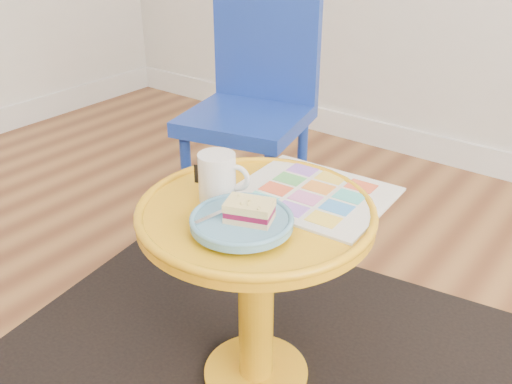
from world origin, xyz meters
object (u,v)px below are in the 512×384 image
Objects in this scene: side_table at (256,262)px; chair at (254,98)px; mug at (218,176)px; plate at (242,222)px; newspaper at (312,194)px.

side_table is 0.74m from chair.
chair reaches higher than mug.
chair is at bearing 125.92° from plate.
side_table is 0.18m from plate.
chair is at bearing 103.30° from mug.
plate reaches higher than side_table.
side_table is 0.21m from mug.
mug is (-0.09, -0.01, 0.19)m from side_table.
side_table is 4.45× the size of mug.
plate is at bearing -70.34° from side_table.
chair reaches higher than side_table.
plate reaches higher than newspaper.
chair is 4.08× the size of plate.
mug is at bearing 149.24° from plate.
plate is at bearing -48.80° from mug.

